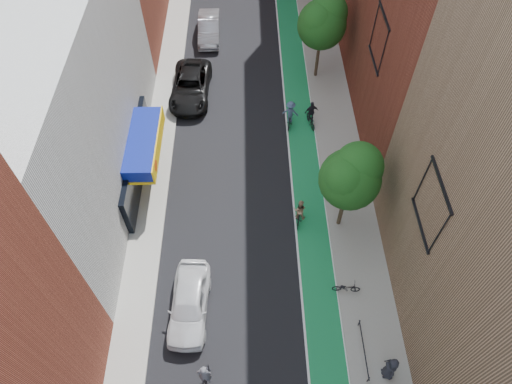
{
  "coord_description": "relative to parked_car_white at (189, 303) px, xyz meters",
  "views": [
    {
      "loc": [
        0.27,
        -5.09,
        23.35
      ],
      "look_at": [
        0.63,
        11.43,
        1.5
      ],
      "focal_mm": 32.0,
      "sensor_mm": 36.0,
      "label": 1
    }
  ],
  "objects": [
    {
      "name": "cyclist_lane_mid",
      "position": [
        7.72,
        13.93,
        -0.06
      ],
      "size": [
        1.05,
        1.73,
        2.03
      ],
      "rotation": [
        0.0,
        0.0,
        3.37
      ],
      "color": "black",
      "rests_on": "ground"
    },
    {
      "name": "tree_mid",
      "position": [
        8.67,
        19.31,
        4.05
      ],
      "size": [
        3.55,
        3.53,
        6.74
      ],
      "color": "#332619",
      "rests_on": "ground"
    },
    {
      "name": "sidewalk_right",
      "position": [
        9.52,
        21.29,
        -0.76
      ],
      "size": [
        3.0,
        68.0,
        0.15
      ],
      "primitive_type": "cube",
      "color": "gray",
      "rests_on": "ground"
    },
    {
      "name": "cyclist_lead",
      "position": [
        1.02,
        -3.77,
        -0.07
      ],
      "size": [
        0.69,
        1.65,
        2.18
      ],
      "rotation": [
        0.0,
        0.0,
        3.09
      ],
      "color": "black",
      "rests_on": "ground"
    },
    {
      "name": "cyclist_lane_near",
      "position": [
        6.22,
        5.59,
        -0.0
      ],
      "size": [
        0.87,
        1.54,
        1.92
      ],
      "rotation": [
        0.0,
        0.0,
        2.93
      ],
      "color": "black",
      "rests_on": "ground"
    },
    {
      "name": "pedestrian",
      "position": [
        9.83,
        -3.57,
        0.22
      ],
      "size": [
        0.6,
        0.9,
        1.81
      ],
      "primitive_type": "imported",
      "rotation": [
        0.0,
        0.0,
        -1.55
      ],
      "color": "#202129",
      "rests_on": "sidewalk_right"
    },
    {
      "name": "cyclist_lane_far",
      "position": [
        6.22,
        13.89,
        0.15
      ],
      "size": [
        1.26,
        1.58,
        2.12
      ],
      "rotation": [
        0.0,
        0.0,
        2.91
      ],
      "color": "black",
      "rests_on": "ground"
    },
    {
      "name": "parked_bike_far",
      "position": [
        8.42,
        0.84,
        -0.28
      ],
      "size": [
        1.56,
        0.64,
        0.8
      ],
      "primitive_type": "imported",
      "rotation": [
        0.0,
        0.0,
        1.5
      ],
      "color": "black",
      "rests_on": "sidewalk_right"
    },
    {
      "name": "bike_lane",
      "position": [
        7.02,
        21.29,
        -0.83
      ],
      "size": [
        2.0,
        68.0,
        0.01
      ],
      "primitive_type": "cube",
      "color": "#167C50",
      "rests_on": "ground"
    },
    {
      "name": "building_left_white",
      "position": [
        -7.98,
        9.29,
        5.16
      ],
      "size": [
        8.0,
        20.0,
        12.0
      ],
      "primitive_type": "cube",
      "color": "silver",
      "rests_on": "ground"
    },
    {
      "name": "parked_car_silver",
      "position": [
        0.02,
        24.83,
        -0.01
      ],
      "size": [
        1.85,
        5.06,
        1.65
      ],
      "primitive_type": "imported",
      "rotation": [
        0.0,
        0.0,
        0.02
      ],
      "color": "#93959B",
      "rests_on": "ground"
    },
    {
      "name": "parked_car_white",
      "position": [
        0.0,
        0.0,
        0.0
      ],
      "size": [
        2.22,
        5.0,
        1.67
      ],
      "primitive_type": "imported",
      "rotation": [
        0.0,
        0.0,
        -0.05
      ],
      "color": "silver",
      "rests_on": "ground"
    },
    {
      "name": "parked_car_black",
      "position": [
        -1.05,
        17.32,
        0.0
      ],
      "size": [
        3.04,
        6.15,
        1.68
      ],
      "primitive_type": "imported",
      "rotation": [
        0.0,
        0.0,
        -0.04
      ],
      "color": "black",
      "rests_on": "ground"
    },
    {
      "name": "sidewalk_left",
      "position": [
        -2.98,
        21.29,
        -0.76
      ],
      "size": [
        2.0,
        68.0,
        0.15
      ],
      "primitive_type": "cube",
      "color": "gray",
      "rests_on": "ground"
    },
    {
      "name": "tree_near",
      "position": [
        8.67,
        5.31,
        3.82
      ],
      "size": [
        3.4,
        3.36,
        6.42
      ],
      "color": "#332619",
      "rests_on": "ground"
    }
  ]
}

